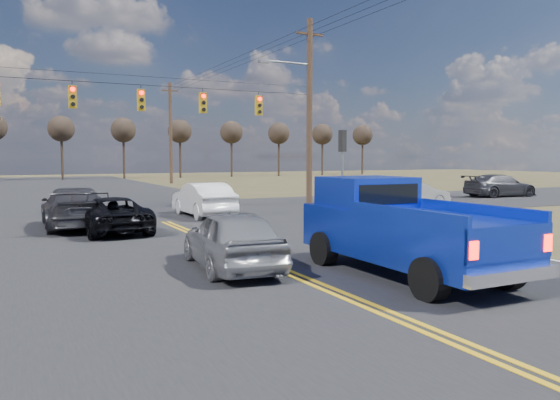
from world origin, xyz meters
name	(u,v)px	position (x,y,z in m)	size (l,w,h in m)	color
ground	(368,307)	(0.00, 0.00, 0.00)	(160.00, 160.00, 0.00)	brown
road_main	(195,235)	(0.00, 10.00, 0.00)	(14.00, 120.00, 0.02)	#28282B
road_cross	(143,213)	(0.00, 18.00, 0.00)	(120.00, 12.00, 0.02)	#28282B
signal_gantry	(153,105)	(0.50, 17.79, 5.06)	(19.60, 4.83, 10.00)	#473323
utility_poles	(146,100)	(0.00, 17.00, 5.23)	(19.60, 58.32, 10.00)	#473323
treeline	(109,107)	(0.00, 26.96, 5.70)	(87.00, 117.80, 7.40)	#33261C
pickup_truck	(401,228)	(2.23, 1.90, 1.06)	(2.33, 5.81, 2.18)	black
silver_suv	(232,239)	(-0.96, 4.16, 0.72)	(1.71, 4.24, 1.44)	gray
black_suv	(111,215)	(-2.49, 11.87, 0.64)	(2.11, 4.58, 1.27)	black
white_car_queue	(203,200)	(2.13, 15.50, 0.76)	(1.61, 4.61, 1.52)	white
dgrey_car_queue	(74,208)	(-3.51, 13.79, 0.77)	(2.16, 5.31, 1.54)	#353439
cross_car_east_near	(415,194)	(13.95, 15.15, 0.64)	(3.90, 1.36, 1.29)	#9EA0A6
cross_car_east_far	(500,186)	(23.72, 18.12, 0.75)	(5.16, 2.10, 1.50)	#36363B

